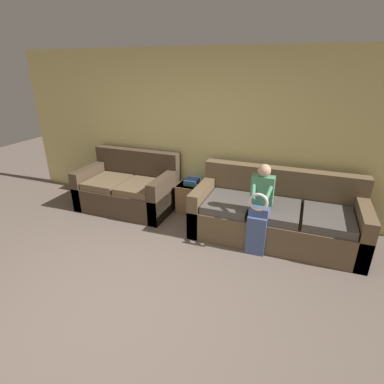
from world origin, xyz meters
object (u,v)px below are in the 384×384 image
book_stack (192,182)px  couch_main (276,216)px  couch_side (129,189)px  child_left_seated (260,206)px  side_shelf (192,197)px

book_stack → couch_main: bearing=-13.6°
couch_side → book_stack: bearing=12.5°
couch_side → book_stack: (1.07, 0.24, 0.20)m
couch_main → child_left_seated: bearing=-113.0°
side_shelf → book_stack: size_ratio=1.83×
child_left_seated → book_stack: 1.44m
side_shelf → book_stack: (0.01, 0.01, 0.28)m
couch_main → couch_side: 2.47m
couch_side → child_left_seated: size_ratio=1.35×
child_left_seated → book_stack: bearing=147.7°
couch_main → side_shelf: couch_main is taller
couch_side → book_stack: couch_side is taller
couch_side → book_stack: size_ratio=6.04×
couch_side → side_shelf: (1.07, 0.23, -0.08)m
side_shelf → book_stack: bearing=44.8°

